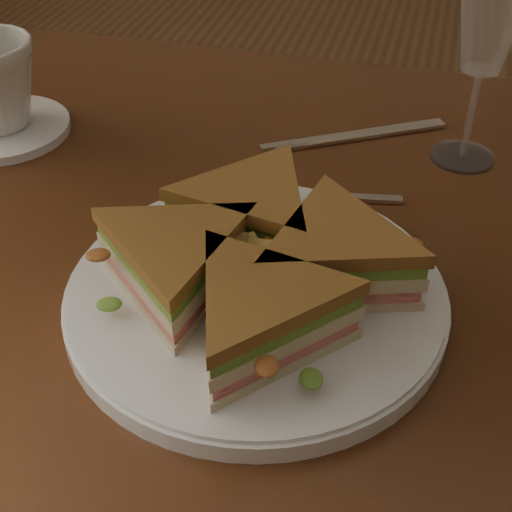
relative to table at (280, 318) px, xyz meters
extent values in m
cube|color=#33180B|center=(0.00, 0.00, 0.08)|extent=(1.20, 0.80, 0.04)
cylinder|color=black|center=(-0.54, 0.34, -0.30)|extent=(0.06, 0.06, 0.71)
cylinder|color=silver|center=(0.00, -0.09, 0.11)|extent=(0.30, 0.30, 0.02)
cube|color=silver|center=(0.03, 0.07, 0.10)|extent=(0.13, 0.03, 0.00)
ellipsoid|color=silver|center=(-0.06, 0.06, 0.10)|extent=(0.05, 0.03, 0.01)
cube|color=silver|center=(0.04, 0.20, 0.10)|extent=(0.18, 0.12, 0.00)
cube|color=silver|center=(-0.04, 0.16, 0.10)|extent=(0.05, 0.03, 0.00)
cylinder|color=white|center=(0.15, 0.18, 0.10)|extent=(0.07, 0.07, 0.00)
cylinder|color=white|center=(0.15, 0.18, 0.15)|extent=(0.01, 0.01, 0.10)
cone|color=white|center=(0.15, 0.18, 0.25)|extent=(0.07, 0.07, 0.10)
cylinder|color=silver|center=(-0.35, 0.11, 0.10)|extent=(0.15, 0.15, 0.01)
camera|label=1|loc=(0.11, -0.50, 0.49)|focal=50.00mm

